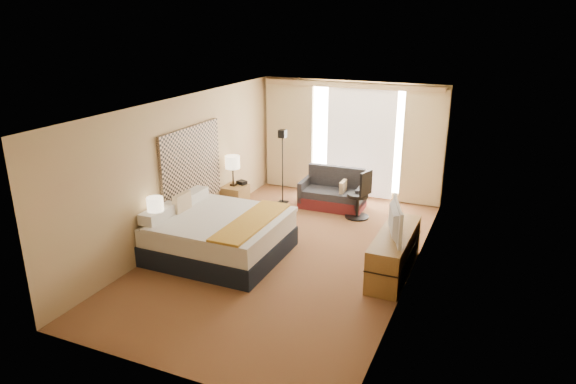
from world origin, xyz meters
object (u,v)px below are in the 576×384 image
at_px(desk_chair, 360,197).
at_px(lamp_left, 155,205).
at_px(television, 391,220).
at_px(loveseat, 333,195).
at_px(nightstand_left, 163,243).
at_px(media_dresser, 394,253).
at_px(floor_lamp, 283,152).
at_px(lamp_right, 233,163).
at_px(nightstand_right, 235,198).
at_px(bed, 219,235).

bearing_deg(desk_chair, lamp_left, -112.15).
bearing_deg(television, loveseat, 15.69).
bearing_deg(television, nightstand_left, 84.68).
bearing_deg(television, desk_chair, 7.59).
distance_m(media_dresser, floor_lamp, 3.85).
xyz_separation_m(nightstand_left, lamp_right, (-0.04, 2.51, 0.77)).
height_order(nightstand_right, lamp_right, lamp_right).
bearing_deg(lamp_right, nightstand_left, -89.10).
relative_size(media_dresser, loveseat, 1.30).
height_order(nightstand_right, desk_chair, desk_chair).
relative_size(lamp_left, television, 0.59).
bearing_deg(bed, television, 6.90).
bearing_deg(media_dresser, nightstand_left, -164.16).
height_order(nightstand_left, television, television).
distance_m(nightstand_left, lamp_right, 2.62).
bearing_deg(nightstand_right, desk_chair, 14.04).
bearing_deg(loveseat, lamp_right, -153.06).
bearing_deg(television, lamp_left, 85.66).
bearing_deg(nightstand_left, desk_chair, 51.02).
bearing_deg(television, floor_lamp, 31.13).
bearing_deg(lamp_left, media_dresser, 16.76).
bearing_deg(nightstand_right, lamp_right, 169.63).
bearing_deg(nightstand_left, lamp_right, 90.90).
xyz_separation_m(bed, loveseat, (1.02, 3.04, -0.09)).
distance_m(nightstand_left, nightstand_right, 2.50).
xyz_separation_m(bed, lamp_left, (-0.85, -0.57, 0.62)).
bearing_deg(television, nightstand_right, 47.26).
relative_size(nightstand_right, bed, 0.26).
bearing_deg(desk_chair, lamp_right, -149.75).
bearing_deg(nightstand_left, nightstand_right, 90.00).
distance_m(floor_lamp, lamp_left, 3.51).
relative_size(nightstand_right, desk_chair, 0.54).
relative_size(nightstand_left, floor_lamp, 0.33).
relative_size(media_dresser, lamp_right, 2.80).
height_order(nightstand_right, bed, bed).
distance_m(nightstand_right, floor_lamp, 1.42).
bearing_deg(media_dresser, lamp_right, 158.71).
height_order(nightstand_right, loveseat, loveseat).
height_order(bed, desk_chair, bed).
height_order(bed, lamp_left, lamp_left).
relative_size(floor_lamp, lamp_right, 2.56).
distance_m(bed, lamp_left, 1.19).
xyz_separation_m(media_dresser, bed, (-2.89, -0.55, 0.03)).
relative_size(floor_lamp, desk_chair, 1.62).
distance_m(nightstand_left, bed, 0.95).
height_order(desk_chair, lamp_left, lamp_left).
bearing_deg(desk_chair, loveseat, 166.70).
bearing_deg(floor_lamp, lamp_right, -132.02).
bearing_deg(lamp_right, loveseat, 28.93).
xyz_separation_m(loveseat, desk_chair, (0.71, -0.41, 0.17)).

